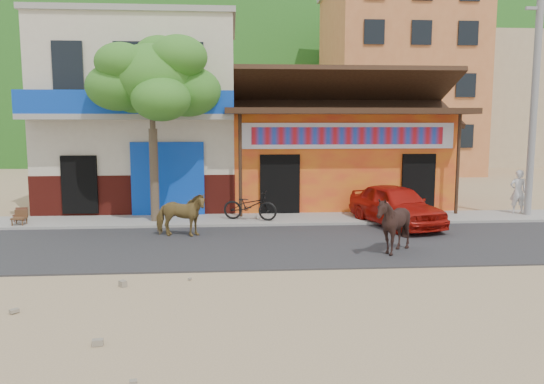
{
  "coord_description": "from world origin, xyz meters",
  "views": [
    {
      "loc": [
        -2.09,
        -11.52,
        3.32
      ],
      "look_at": [
        -0.98,
        3.0,
        1.4
      ],
      "focal_mm": 35.0,
      "sensor_mm": 36.0,
      "label": 1
    }
  ],
  "objects_px": {
    "utility_pole": "(534,99)",
    "cow_tan": "(180,215)",
    "tree": "(153,129)",
    "cafe_chair_right": "(19,212)",
    "cow_dark": "(393,225)",
    "cafe_chair_left": "(20,209)",
    "pedestrian": "(518,192)",
    "red_car": "(396,205)",
    "scooter": "(250,206)"
  },
  "relations": [
    {
      "from": "cow_tan",
      "to": "red_car",
      "type": "distance_m",
      "value": 6.78
    },
    {
      "from": "tree",
      "to": "cafe_chair_right",
      "type": "height_order",
      "value": "tree"
    },
    {
      "from": "scooter",
      "to": "cafe_chair_left",
      "type": "relative_size",
      "value": 2.3
    },
    {
      "from": "utility_pole",
      "to": "red_car",
      "type": "distance_m",
      "value": 6.25
    },
    {
      "from": "cow_dark",
      "to": "cafe_chair_right",
      "type": "distance_m",
      "value": 11.48
    },
    {
      "from": "cow_tan",
      "to": "cafe_chair_left",
      "type": "distance_m",
      "value": 5.94
    },
    {
      "from": "tree",
      "to": "cow_dark",
      "type": "relative_size",
      "value": 4.08
    },
    {
      "from": "cow_dark",
      "to": "red_car",
      "type": "distance_m",
      "value": 3.75
    },
    {
      "from": "red_car",
      "to": "tree",
      "type": "bearing_deg",
      "value": 156.71
    },
    {
      "from": "tree",
      "to": "cafe_chair_left",
      "type": "height_order",
      "value": "tree"
    },
    {
      "from": "cow_tan",
      "to": "cafe_chair_left",
      "type": "xyz_separation_m",
      "value": [
        -5.42,
        2.43,
        -0.16
      ]
    },
    {
      "from": "utility_pole",
      "to": "cafe_chair_left",
      "type": "bearing_deg",
      "value": 179.65
    },
    {
      "from": "cafe_chair_left",
      "to": "cafe_chair_right",
      "type": "xyz_separation_m",
      "value": [
        0.23,
        -0.7,
        0.03
      ]
    },
    {
      "from": "red_car",
      "to": "cafe_chair_left",
      "type": "relative_size",
      "value": 4.9
    },
    {
      "from": "cafe_chair_right",
      "to": "cow_tan",
      "type": "bearing_deg",
      "value": -16.19
    },
    {
      "from": "pedestrian",
      "to": "cow_tan",
      "type": "bearing_deg",
      "value": 21.89
    },
    {
      "from": "tree",
      "to": "cafe_chair_left",
      "type": "distance_m",
      "value": 5.12
    },
    {
      "from": "utility_pole",
      "to": "pedestrian",
      "type": "distance_m",
      "value": 3.25
    },
    {
      "from": "utility_pole",
      "to": "scooter",
      "type": "bearing_deg",
      "value": -178.32
    },
    {
      "from": "cafe_chair_right",
      "to": "cow_dark",
      "type": "bearing_deg",
      "value": -19.01
    },
    {
      "from": "scooter",
      "to": "pedestrian",
      "type": "height_order",
      "value": "pedestrian"
    },
    {
      "from": "scooter",
      "to": "pedestrian",
      "type": "relative_size",
      "value": 1.18
    },
    {
      "from": "cow_dark",
      "to": "cafe_chair_right",
      "type": "bearing_deg",
      "value": -117.7
    },
    {
      "from": "scooter",
      "to": "cafe_chair_left",
      "type": "xyz_separation_m",
      "value": [
        -7.5,
        0.39,
        -0.08
      ]
    },
    {
      "from": "utility_pole",
      "to": "scooter",
      "type": "height_order",
      "value": "utility_pole"
    },
    {
      "from": "tree",
      "to": "utility_pole",
      "type": "relative_size",
      "value": 0.75
    },
    {
      "from": "cow_dark",
      "to": "pedestrian",
      "type": "height_order",
      "value": "pedestrian"
    },
    {
      "from": "pedestrian",
      "to": "cow_dark",
      "type": "bearing_deg",
      "value": 48.95
    },
    {
      "from": "tree",
      "to": "scooter",
      "type": "bearing_deg",
      "value": -1.56
    },
    {
      "from": "pedestrian",
      "to": "cafe_chair_left",
      "type": "distance_m",
      "value": 17.01
    },
    {
      "from": "cafe_chair_right",
      "to": "red_car",
      "type": "bearing_deg",
      "value": -0.64
    },
    {
      "from": "cow_dark",
      "to": "scooter",
      "type": "height_order",
      "value": "cow_dark"
    },
    {
      "from": "pedestrian",
      "to": "tree",
      "type": "bearing_deg",
      "value": 11.39
    },
    {
      "from": "tree",
      "to": "cafe_chair_right",
      "type": "distance_m",
      "value": 4.91
    },
    {
      "from": "utility_pole",
      "to": "red_car",
      "type": "xyz_separation_m",
      "value": [
        -5.09,
        -1.2,
        -3.42
      ]
    },
    {
      "from": "utility_pole",
      "to": "cafe_chair_left",
      "type": "distance_m",
      "value": 17.57
    },
    {
      "from": "utility_pole",
      "to": "cow_tan",
      "type": "height_order",
      "value": "utility_pole"
    },
    {
      "from": "utility_pole",
      "to": "cow_dark",
      "type": "xyz_separation_m",
      "value": [
        -6.27,
        -4.76,
        -3.34
      ]
    },
    {
      "from": "red_car",
      "to": "cow_dark",
      "type": "bearing_deg",
      "value": -124.28
    },
    {
      "from": "cow_tan",
      "to": "pedestrian",
      "type": "relative_size",
      "value": 0.98
    },
    {
      "from": "pedestrian",
      "to": "cafe_chair_right",
      "type": "xyz_separation_m",
      "value": [
        -16.77,
        -0.92,
        -0.35
      ]
    },
    {
      "from": "utility_pole",
      "to": "cafe_chair_right",
      "type": "height_order",
      "value": "utility_pole"
    },
    {
      "from": "utility_pole",
      "to": "pedestrian",
      "type": "bearing_deg",
      "value": 121.68
    },
    {
      "from": "cafe_chair_left",
      "to": "cafe_chair_right",
      "type": "height_order",
      "value": "cafe_chair_right"
    },
    {
      "from": "cow_tan",
      "to": "tree",
      "type": "bearing_deg",
      "value": 32.84
    },
    {
      "from": "red_car",
      "to": "scooter",
      "type": "relative_size",
      "value": 2.13
    },
    {
      "from": "cafe_chair_left",
      "to": "cafe_chair_right",
      "type": "distance_m",
      "value": 0.73
    },
    {
      "from": "utility_pole",
      "to": "red_car",
      "type": "relative_size",
      "value": 2.06
    },
    {
      "from": "pedestrian",
      "to": "cafe_chair_right",
      "type": "relative_size",
      "value": 1.82
    },
    {
      "from": "cow_dark",
      "to": "red_car",
      "type": "relative_size",
      "value": 0.38
    }
  ]
}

